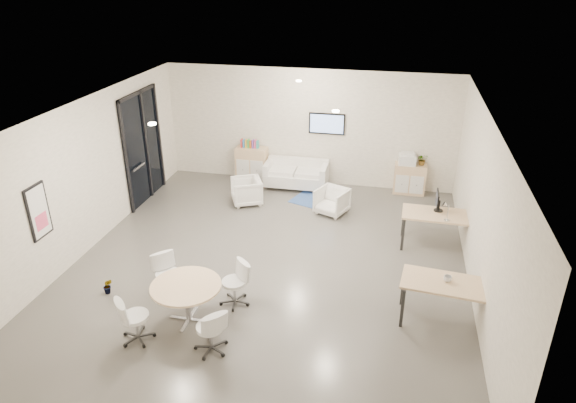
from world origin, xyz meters
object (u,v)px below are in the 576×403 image
at_px(loveseat, 296,175).
at_px(desk_rear, 438,217).
at_px(sideboard_right, 410,179).
at_px(desk_front, 446,286).
at_px(armchair_left, 246,190).
at_px(round_table, 186,289).
at_px(sideboard_left, 252,164).
at_px(armchair_right, 332,200).

xyz_separation_m(loveseat, desk_rear, (3.65, -2.62, 0.37)).
xyz_separation_m(sideboard_right, desk_front, (0.60, -5.48, 0.29)).
xyz_separation_m(armchair_left, desk_rear, (4.70, -1.26, 0.34)).
height_order(armchair_left, round_table, armchair_left).
xyz_separation_m(sideboard_left, armchair_left, (0.29, -1.53, -0.12)).
distance_m(sideboard_right, loveseat, 3.08).
xyz_separation_m(loveseat, round_table, (-0.68, -6.21, 0.30)).
distance_m(sideboard_left, loveseat, 1.36).
distance_m(loveseat, desk_front, 6.43).
bearing_deg(armchair_left, desk_rear, 49.50).
height_order(armchair_left, desk_rear, desk_rear).
height_order(sideboard_left, round_table, sideboard_left).
distance_m(loveseat, armchair_left, 1.71).
bearing_deg(round_table, armchair_right, 68.56).
xyz_separation_m(sideboard_left, loveseat, (1.34, -0.18, -0.14)).
distance_m(sideboard_right, armchair_left, 4.41).
xyz_separation_m(loveseat, armchair_left, (-1.05, -1.35, 0.02)).
distance_m(loveseat, desk_rear, 4.50).
height_order(loveseat, armchair_right, loveseat).
relative_size(loveseat, round_table, 1.42).
bearing_deg(armchair_right, desk_front, -34.05).
bearing_deg(armchair_right, armchair_left, -159.80).
bearing_deg(armchair_left, desk_front, 24.82).
distance_m(armchair_left, armchair_right, 2.25).
relative_size(sideboard_left, armchair_right, 1.37).
relative_size(armchair_left, round_table, 0.62).
relative_size(armchair_left, armchair_right, 1.04).
height_order(sideboard_left, loveseat, sideboard_left).
distance_m(sideboard_left, round_table, 6.43).
bearing_deg(armchair_right, desk_rear, -2.22).
distance_m(armchair_left, desk_front, 6.14).
height_order(desk_rear, round_table, desk_rear).
bearing_deg(desk_front, sideboard_left, 138.47).
height_order(loveseat, desk_front, desk_front).
relative_size(armchair_right, desk_front, 0.45).
bearing_deg(sideboard_left, sideboard_right, 0.32).
bearing_deg(desk_front, sideboard_right, 102.15).
xyz_separation_m(armchair_right, desk_front, (2.47, -3.81, 0.35)).
bearing_deg(sideboard_left, armchair_left, -79.44).
distance_m(desk_front, round_table, 4.44).
relative_size(sideboard_right, armchair_left, 1.11).
bearing_deg(round_table, loveseat, 83.79).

